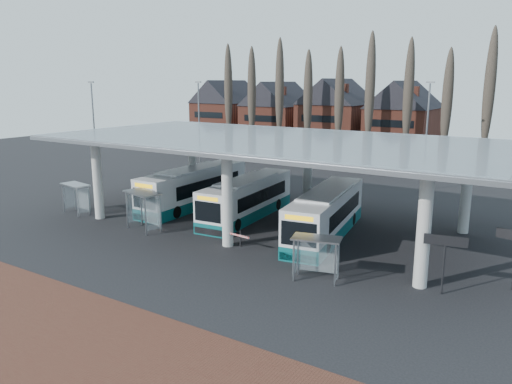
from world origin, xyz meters
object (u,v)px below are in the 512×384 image
Objects in this scene: bus_0 at (195,188)px; shelter_2 at (317,248)px; bus_1 at (247,199)px; shelter_0 at (77,192)px; bus_2 at (326,214)px; shelter_1 at (145,202)px.

bus_0 reaches higher than shelter_2.
bus_1 is 4.09× the size of shelter_0.
bus_2 is 19.65m from shelter_0.
bus_0 reaches higher than shelter_1.
bus_2 reaches higher than bus_1.
bus_0 is 1.06× the size of bus_1.
shelter_1 is at bearing 158.31° from shelter_2.
shelter_2 is at bearing -77.97° from bus_2.
shelter_2 is at bearing 7.26° from shelter_1.
shelter_0 reaches higher than shelter_2.
shelter_1 is 14.17m from shelter_2.
bus_2 is at bearing -8.73° from bus_0.
bus_0 is at bearing 57.03° from shelter_0.
shelter_2 is at bearing -45.20° from bus_1.
bus_1 is 0.96× the size of bus_2.
bus_0 is 5.63m from bus_1.
bus_2 is (12.68, -1.64, -0.05)m from bus_0.
bus_0 is 3.68× the size of shelter_1.
bus_0 is 4.28× the size of shelter_2.
shelter_1 is at bearing -163.29° from bus_2.
bus_1 is 4.04× the size of shelter_2.
shelter_1 is (-4.18, -6.60, 0.55)m from bus_1.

